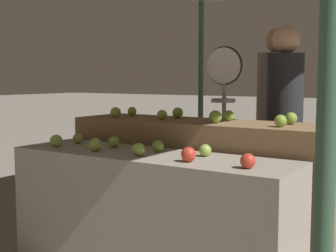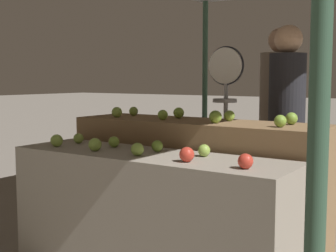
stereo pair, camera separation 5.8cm
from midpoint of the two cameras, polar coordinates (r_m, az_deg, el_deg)
display_counter_front at (r=3.08m, az=-1.87°, el=-11.31°), size 1.92×0.55×0.86m
display_counter_back at (r=3.54m, az=3.89°, el=-7.62°), size 1.92×0.55×1.02m
apple_front_0 at (r=3.36m, az=-12.94°, el=-1.74°), size 0.09×0.09×0.09m
apple_front_1 at (r=3.11m, az=-8.37°, el=-2.26°), size 0.09×0.09×0.09m
apple_front_2 at (r=2.90m, az=-3.18°, el=-2.85°), size 0.08×0.08×0.08m
apple_front_3 at (r=2.68m, az=2.92°, el=-3.49°), size 0.09×0.09×0.09m
apple_front_4 at (r=2.52m, az=10.08°, el=-4.25°), size 0.08×0.08×0.08m
apple_front_5 at (r=3.50m, az=-10.39°, el=-1.49°), size 0.08×0.08×0.08m
apple_front_6 at (r=3.27m, az=-6.11°, el=-1.93°), size 0.08×0.08×0.08m
apple_front_7 at (r=3.05m, az=-0.77°, el=-2.46°), size 0.08×0.08×0.08m
apple_front_8 at (r=2.88m, az=4.99°, el=-2.99°), size 0.08×0.08×0.08m
apple_back_0 at (r=3.74m, az=-5.82°, el=1.68°), size 0.08×0.08×0.08m
apple_back_1 at (r=3.49m, az=-0.17°, el=1.36°), size 0.08×0.08×0.08m
apple_back_2 at (r=3.26m, az=6.31°, el=1.11°), size 0.09×0.09×0.09m
apple_back_3 at (r=3.06m, az=14.05°, el=0.59°), size 0.08×0.08×0.08m
apple_back_4 at (r=3.91m, az=-3.79°, el=1.81°), size 0.08×0.08×0.08m
apple_back_5 at (r=3.66m, az=1.76°, el=1.62°), size 0.08×0.08×0.08m
apple_back_6 at (r=3.44m, az=7.97°, el=1.25°), size 0.08×0.08×0.08m
apple_back_7 at (r=3.26m, az=15.31°, el=0.89°), size 0.08×0.08×0.08m
produce_scale at (r=3.93m, az=7.41°, el=3.56°), size 0.32×0.20×1.60m
person_vendor_at_scale at (r=4.05m, az=14.65°, el=1.62°), size 0.38×0.38×1.77m
person_customer_left at (r=4.68m, az=13.72°, el=2.19°), size 0.42×0.42×1.82m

